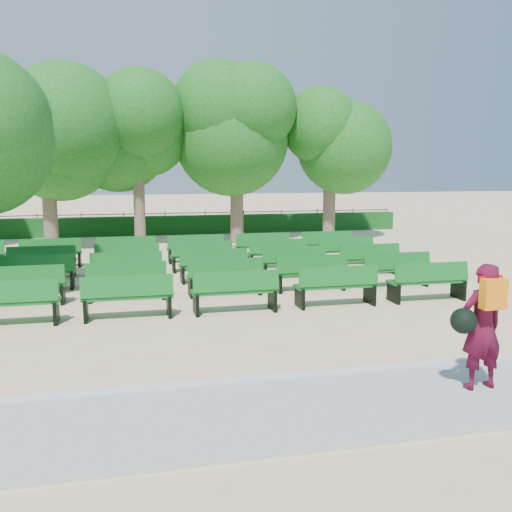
{
  "coord_description": "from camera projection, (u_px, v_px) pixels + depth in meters",
  "views": [
    {
      "loc": [
        -1.12,
        -14.17,
        3.16
      ],
      "look_at": [
        2.0,
        -1.0,
        1.1
      ],
      "focal_mm": 40.0,
      "sensor_mm": 36.0,
      "label": 1
    }
  ],
  "objects": [
    {
      "name": "paving",
      "position": [
        219.0,
        418.0,
        7.23
      ],
      "size": [
        30.0,
        2.2,
        0.06
      ],
      "primitive_type": "cube",
      "color": "#ABABA6",
      "rests_on": "ground"
    },
    {
      "name": "tree_line",
      "position": [
        150.0,
        245.0,
        23.98
      ],
      "size": [
        21.8,
        6.8,
        7.04
      ],
      "primitive_type": null,
      "color": "#1F6A1E",
      "rests_on": "ground"
    },
    {
      "name": "hedge",
      "position": [
        145.0,
        226.0,
        27.76
      ],
      "size": [
        26.0,
        0.7,
        0.9
      ],
      "primitive_type": "cube",
      "color": "#144F19",
      "rests_on": "ground"
    },
    {
      "name": "ground",
      "position": [
        170.0,
        296.0,
        14.36
      ],
      "size": [
        120.0,
        120.0,
        0.0
      ],
      "primitive_type": "plane",
      "color": "beige"
    },
    {
      "name": "person",
      "position": [
        481.0,
        325.0,
        8.01
      ],
      "size": [
        0.86,
        0.53,
        1.81
      ],
      "rotation": [
        0.0,
        0.0,
        3.22
      ],
      "color": "#4B0A21",
      "rests_on": "ground"
    },
    {
      "name": "fence",
      "position": [
        145.0,
        234.0,
        28.21
      ],
      "size": [
        26.0,
        0.1,
        1.02
      ],
      "primitive_type": null,
      "color": "black",
      "rests_on": "ground"
    },
    {
      "name": "bench_array",
      "position": [
        170.0,
        280.0,
        15.93
      ],
      "size": [
        1.93,
        0.66,
        1.2
      ],
      "rotation": [
        0.0,
        0.0,
        -0.03
      ],
      "color": "#11651D",
      "rests_on": "ground"
    },
    {
      "name": "curb",
      "position": [
        206.0,
        384.0,
        8.34
      ],
      "size": [
        30.0,
        0.12,
        0.1
      ],
      "primitive_type": "cube",
      "color": "silver",
      "rests_on": "ground"
    }
  ]
}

